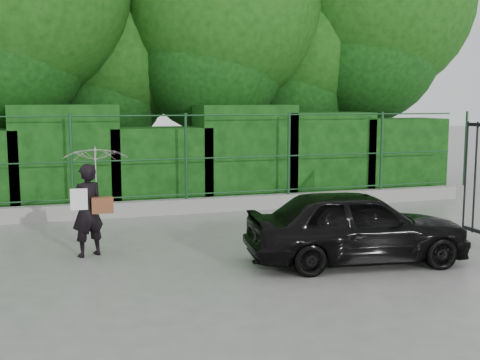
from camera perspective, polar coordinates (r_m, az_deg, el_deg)
name	(u,v)px	position (r m, az deg, el deg)	size (l,w,h in m)	color
ground	(228,272)	(8.38, -1.17, -8.75)	(80.00, 80.00, 0.00)	gray
kerb	(168,207)	(12.63, -6.86, -2.56)	(14.00, 0.25, 0.30)	#9E9E99
fence	(178,157)	(12.53, -5.94, 2.22)	(14.13, 0.06, 1.80)	#173F20
hedge	(162,161)	(13.50, -7.37, 1.76)	(14.20, 1.20, 2.27)	black
trees	(186,11)	(15.99, -5.14, 15.66)	(17.10, 6.15, 8.08)	black
woman	(94,184)	(9.35, -13.66, -0.33)	(0.98, 1.00, 1.67)	black
car	(356,226)	(8.92, 10.97, -4.28)	(1.29, 3.21, 1.09)	black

